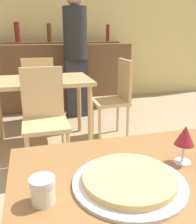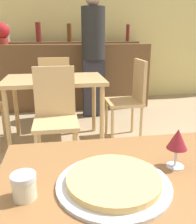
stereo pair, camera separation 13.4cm
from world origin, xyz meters
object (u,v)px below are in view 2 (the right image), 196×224
at_px(chair_far_side_back, 55,88).
at_px(wine_glass, 178,140).
at_px(cheese_shaker, 24,185).
at_px(potted_plant, 2,32).
at_px(person_standing, 93,51).
at_px(pizza_tray, 114,181).
at_px(chair_far_side_right, 131,95).
at_px(chair_far_side_front, 55,112).

distance_m(chair_far_side_back, wine_glass, 2.51).
distance_m(cheese_shaker, potted_plant, 3.61).
relative_size(cheese_shaker, person_standing, 0.05).
bearing_deg(wine_glass, pizza_tray, -161.95).
relative_size(pizza_tray, person_standing, 0.22).
xyz_separation_m(chair_far_side_back, chair_far_side_right, (0.87, -0.52, 0.00)).
bearing_deg(person_standing, chair_far_side_back, -142.71).
height_order(chair_far_side_front, chair_far_side_back, same).
height_order(cheese_shaker, person_standing, person_standing).
bearing_deg(wine_glass, chair_far_side_right, 78.32).
height_order(chair_far_side_back, cheese_shaker, chair_far_side_back).
relative_size(pizza_tray, wine_glass, 2.51).
bearing_deg(potted_plant, wine_glass, -69.83).
relative_size(chair_far_side_back, person_standing, 0.52).
distance_m(chair_far_side_right, cheese_shaker, 2.25).
xyz_separation_m(cheese_shaker, person_standing, (0.66, 2.98, 0.22)).
xyz_separation_m(person_standing, potted_plant, (-1.35, 0.53, 0.26)).
distance_m(chair_far_side_back, cheese_shaker, 2.56).
relative_size(chair_far_side_front, potted_plant, 2.88).
bearing_deg(wine_glass, person_standing, 88.05).
bearing_deg(chair_far_side_back, cheese_shaker, 87.98).
height_order(wine_glass, potted_plant, potted_plant).
bearing_deg(person_standing, chair_far_side_front, -111.20).
bearing_deg(wine_glass, chair_far_side_back, 101.00).
height_order(pizza_tray, cheese_shaker, cheese_shaker).
xyz_separation_m(chair_far_side_front, cheese_shaker, (-0.09, -1.50, 0.23)).
bearing_deg(chair_far_side_front, wine_glass, -71.29).
height_order(person_standing, potted_plant, person_standing).
xyz_separation_m(pizza_tray, cheese_shaker, (-0.30, -0.01, 0.03)).
distance_m(chair_far_side_right, pizza_tray, 2.13).
xyz_separation_m(cheese_shaker, potted_plant, (-0.69, 3.51, 0.47)).
bearing_deg(chair_far_side_back, chair_far_side_front, 90.00).
xyz_separation_m(chair_far_side_front, chair_far_side_right, (0.87, 0.52, 0.00)).
bearing_deg(chair_far_side_right, chair_far_side_front, -59.18).
bearing_deg(chair_far_side_right, pizza_tray, -18.34).
xyz_separation_m(chair_far_side_front, chair_far_side_back, (0.00, 1.04, 0.00)).
xyz_separation_m(wine_glass, potted_plant, (-1.25, 3.41, 0.40)).
distance_m(chair_far_side_back, potted_plant, 1.42).
height_order(chair_far_side_right, pizza_tray, chair_far_side_right).
bearing_deg(chair_far_side_back, pizza_tray, 94.65).
distance_m(chair_far_side_front, person_standing, 1.65).
xyz_separation_m(chair_far_side_front, person_standing, (0.57, 1.48, 0.44)).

